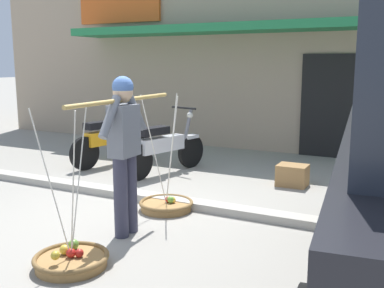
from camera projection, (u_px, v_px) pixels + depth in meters
name	position (u px, v px, depth m)	size (l,w,h in m)	color
ground_plane	(130.00, 219.00, 5.41)	(90.00, 90.00, 0.00)	gray
sidewalk_curb	(160.00, 199.00, 6.02)	(20.00, 0.24, 0.10)	#AEA89C
fruit_vendor	(124.00, 145.00, 4.76)	(0.22, 1.80, 1.70)	#38384C
fruit_basket_left_side	(166.00, 204.00, 5.73)	(0.68, 0.68, 1.45)	#9E7542
fruit_basket_right_side	(71.00, 259.00, 4.12)	(0.68, 0.68, 1.45)	#9E7542
motorcycle_nearest_shop	(111.00, 140.00, 8.24)	(0.62, 1.79, 1.09)	black
motorcycle_second_in_row	(164.00, 147.00, 7.53)	(0.66, 1.78, 1.09)	black
storefront_building	(272.00, 52.00, 11.68)	(13.00, 6.00, 4.20)	tan
wooden_crate	(292.00, 175.00, 6.85)	(0.44, 0.36, 0.32)	olive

